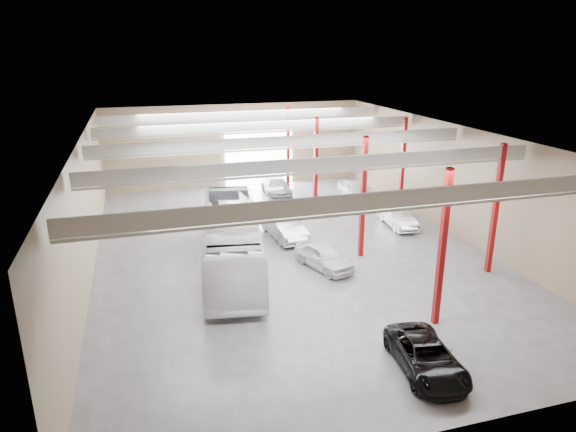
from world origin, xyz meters
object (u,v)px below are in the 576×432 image
car_row_b (284,226)px  car_row_c (276,186)px  car_right_near (398,217)px  car_right_far (356,191)px  coach_bus (232,240)px  black_sedan (426,356)px  car_row_a (324,256)px

car_row_b → car_row_c: bearing=71.6°
car_row_c → car_right_near: (5.80, -10.00, -0.03)m
car_row_b → car_right_far: size_ratio=1.07×
coach_bus → black_sedan: bearing=-56.3°
coach_bus → car_row_c: bearing=74.4°
car_right_far → car_right_near: bearing=-87.8°
car_row_b → car_right_far: 10.17m
black_sedan → car_right_far: size_ratio=0.99×
car_row_c → car_row_b: bearing=-99.6°
black_sedan → car_right_far: bearing=80.1°
coach_bus → black_sedan: (5.24, -11.25, -1.08)m
car_row_b → black_sedan: bearing=-91.4°
coach_bus → car_right_far: 15.81m
coach_bus → car_row_a: size_ratio=3.11×
car_row_c → car_right_near: car_row_c is taller
black_sedan → car_row_a: car_row_a is taller
car_row_a → car_right_far: (6.99, 11.72, 0.09)m
coach_bus → car_row_c: (6.20, 13.75, -1.00)m
car_row_a → car_row_c: 15.10m
car_row_c → car_right_near: 11.56m
car_right_near → car_right_far: 6.69m
black_sedan → car_row_c: bearing=94.8°
car_row_a → car_right_near: bearing=16.7°
coach_bus → car_row_b: 5.70m
car_row_b → car_row_c: (2.17, 9.84, -0.09)m
car_row_a → car_row_c: (1.36, 15.04, 0.03)m
black_sedan → car_right_far: 22.67m
car_row_c → black_sedan: bearing=-89.4°
car_right_near → car_right_far: car_right_far is taller
car_row_c → coach_bus: bearing=-111.5°
car_right_far → coach_bus: bearing=-137.8°
car_row_a → car_right_far: car_right_far is taller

